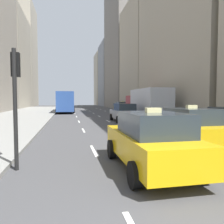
% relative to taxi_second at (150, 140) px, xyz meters
% --- Properties ---
extents(sidewalk_left, '(8.00, 66.00, 0.15)m').
position_rel_taxi_second_xyz_m(sidewalk_left, '(-8.20, 21.69, -0.81)').
color(sidewalk_left, gray).
rests_on(sidewalk_left, ground).
extents(lane_markings, '(5.72, 56.00, 0.01)m').
position_rel_taxi_second_xyz_m(lane_markings, '(1.40, 17.69, -0.87)').
color(lane_markings, white).
rests_on(lane_markings, ground).
extents(building_row_right, '(6.00, 84.72, 29.83)m').
position_rel_taxi_second_xyz_m(building_row_right, '(10.80, 37.47, 10.76)').
color(building_row_right, '#A89E89').
rests_on(building_row_right, ground).
extents(taxi_second, '(2.02, 4.40, 1.87)m').
position_rel_taxi_second_xyz_m(taxi_second, '(0.00, 0.00, 0.00)').
color(taxi_second, yellow).
rests_on(taxi_second, ground).
extents(taxi_third, '(2.02, 4.40, 1.87)m').
position_rel_taxi_second_xyz_m(taxi_third, '(2.80, 2.56, 0.00)').
color(taxi_third, yellow).
rests_on(taxi_third, ground).
extents(taxi_fourth, '(2.02, 4.40, 1.87)m').
position_rel_taxi_second_xyz_m(taxi_fourth, '(5.60, 25.69, 0.00)').
color(taxi_fourth, yellow).
rests_on(taxi_fourth, ground).
extents(sedan_black_near, '(2.02, 4.80, 1.72)m').
position_rel_taxi_second_xyz_m(sedan_black_near, '(2.80, 13.92, -0.00)').
color(sedan_black_near, '#9EA0A5').
rests_on(sedan_black_near, ground).
extents(city_bus, '(2.80, 11.61, 3.25)m').
position_rel_taxi_second_xyz_m(city_bus, '(-2.81, 30.67, 0.91)').
color(city_bus, '#2D519E').
rests_on(city_bus, ground).
extents(box_truck, '(2.58, 8.40, 3.15)m').
position_rel_taxi_second_xyz_m(box_truck, '(5.60, 15.31, 0.83)').
color(box_truck, maroon).
rests_on(box_truck, ground).
extents(traffic_light_pole, '(0.24, 0.42, 3.60)m').
position_rel_taxi_second_xyz_m(traffic_light_pole, '(-3.95, 0.81, 1.53)').
color(traffic_light_pole, black).
rests_on(traffic_light_pole, ground).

